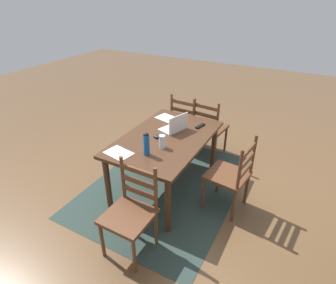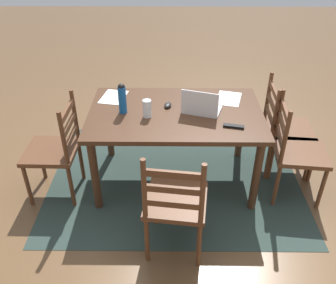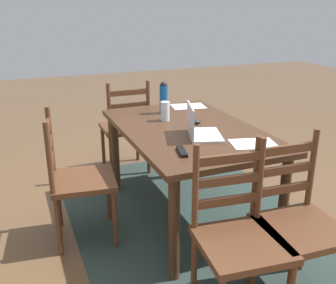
% 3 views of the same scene
% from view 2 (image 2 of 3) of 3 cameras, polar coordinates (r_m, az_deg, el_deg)
% --- Properties ---
extents(ground_plane, '(14.00, 14.00, 0.00)m').
position_cam_2_polar(ground_plane, '(3.60, 1.06, -5.66)').
color(ground_plane, brown).
extents(area_rug, '(2.39, 1.80, 0.01)m').
position_cam_2_polar(area_rug, '(3.60, 1.06, -5.62)').
color(area_rug, '#283833').
rests_on(area_rug, ground).
extents(dining_table, '(1.52, 0.96, 0.74)m').
position_cam_2_polar(dining_table, '(3.23, 1.18, 3.35)').
color(dining_table, '#422819').
rests_on(dining_table, ground).
extents(chair_left_near, '(0.46, 0.46, 0.95)m').
position_cam_2_polar(chair_left_near, '(3.66, 17.75, 2.08)').
color(chair_left_near, '#56331E').
rests_on(chair_left_near, ground).
extents(chair_right_far, '(0.45, 0.45, 0.95)m').
position_cam_2_polar(chair_right_far, '(3.32, -17.18, -1.23)').
color(chair_right_far, '#56331E').
rests_on(chair_right_far, ground).
extents(chair_far_head, '(0.49, 0.49, 0.95)m').
position_cam_2_polar(chair_far_head, '(2.66, 1.18, -9.53)').
color(chair_far_head, '#56331E').
rests_on(chair_far_head, ground).
extents(chair_left_far, '(0.48, 0.48, 0.95)m').
position_cam_2_polar(chair_left_far, '(3.36, 19.36, -1.34)').
color(chair_left_far, '#56331E').
rests_on(chair_left_far, ground).
extents(laptop, '(0.37, 0.31, 0.23)m').
position_cam_2_polar(laptop, '(3.15, 5.16, 5.50)').
color(laptop, silver).
rests_on(laptop, dining_table).
extents(water_bottle, '(0.07, 0.07, 0.27)m').
position_cam_2_polar(water_bottle, '(3.13, -7.18, 6.88)').
color(water_bottle, '#145199').
rests_on(water_bottle, dining_table).
extents(drinking_glass, '(0.07, 0.07, 0.15)m').
position_cam_2_polar(drinking_glass, '(3.08, -3.29, 5.25)').
color(drinking_glass, silver).
rests_on(drinking_glass, dining_table).
extents(computer_mouse, '(0.08, 0.11, 0.03)m').
position_cam_2_polar(computer_mouse, '(3.26, -0.04, 5.80)').
color(computer_mouse, black).
rests_on(computer_mouse, dining_table).
extents(tv_remote, '(0.18, 0.08, 0.02)m').
position_cam_2_polar(tv_remote, '(3.00, 10.23, 2.45)').
color(tv_remote, black).
rests_on(tv_remote, dining_table).
extents(paper_stack_left, '(0.26, 0.33, 0.00)m').
position_cam_2_polar(paper_stack_left, '(3.47, -8.52, 6.98)').
color(paper_stack_left, white).
rests_on(paper_stack_left, dining_table).
extents(paper_stack_right, '(0.28, 0.34, 0.00)m').
position_cam_2_polar(paper_stack_right, '(3.45, 9.48, 6.72)').
color(paper_stack_right, white).
rests_on(paper_stack_right, dining_table).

